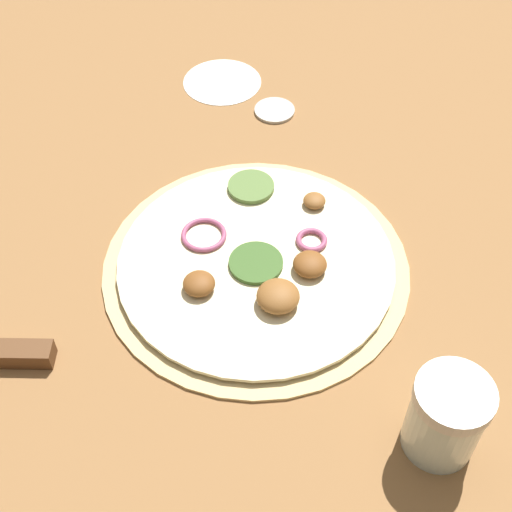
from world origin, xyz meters
name	(u,v)px	position (x,y,z in m)	size (l,w,h in m)	color
ground_plane	(256,267)	(0.00, 0.00, 0.00)	(3.00, 3.00, 0.00)	olive
pizza	(257,263)	(0.00, 0.00, 0.01)	(0.29, 0.29, 0.03)	#D6B77A
spice_jar	(446,417)	(-0.18, -0.15, 0.04)	(0.06, 0.06, 0.08)	silver
loose_cap	(275,109)	(0.24, -0.02, 0.00)	(0.05, 0.05, 0.01)	beige
flour_patch	(222,82)	(0.30, 0.05, 0.00)	(0.10, 0.10, 0.00)	white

